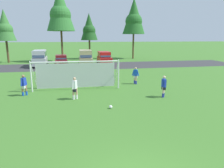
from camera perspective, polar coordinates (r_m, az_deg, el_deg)
name	(u,v)px	position (r m, az deg, el deg)	size (l,w,h in m)	color
ground_plane	(91,83)	(20.34, -5.83, 0.17)	(400.00, 400.00, 0.00)	#3D7028
parking_lot_strip	(84,66)	(33.01, -7.93, 4.98)	(52.00, 8.40, 0.01)	#333335
soccer_ball	(111,107)	(13.13, -0.38, -6.39)	(0.22, 0.22, 0.22)	white
soccer_goal	(76,74)	(18.46, -9.92, 2.83)	(7.46, 2.10, 2.57)	white
player_striker_near	(164,86)	(15.92, 14.20, -0.68)	(0.29, 0.73, 1.64)	beige
player_midfield_center	(135,76)	(20.01, 6.55, 2.35)	(0.64, 0.51, 1.64)	tan
player_defender_far	(24,85)	(17.26, -23.30, -0.30)	(0.40, 0.69, 1.64)	#936B4C
player_winger_left	(75,88)	(15.14, -10.32, -1.18)	(0.45, 0.67, 1.64)	tan
parked_car_slot_far_left	(40,58)	(33.91, -19.43, 6.86)	(2.37, 4.89, 2.52)	#B2B2BC
parked_car_slot_left	(61,60)	(33.88, -13.96, 6.41)	(2.21, 4.29, 1.72)	maroon
parked_car_slot_center_left	(86,58)	(32.60, -7.37, 7.27)	(2.29, 4.85, 2.52)	tan
parked_car_slot_center	(104,58)	(33.99, -2.17, 7.20)	(2.15, 4.61, 2.16)	red
tree_left_edge	(5,26)	(41.40, -27.70, 14.05)	(3.46, 3.46, 9.24)	brown
tree_mid_left	(60,10)	(40.24, -14.23, 19.34)	(5.05, 5.05, 13.46)	brown
tree_center_back	(89,28)	(44.13, -6.39, 15.31)	(3.50, 3.50, 9.34)	brown
tree_mid_right	(134,17)	(44.77, 6.10, 17.98)	(4.64, 4.64, 12.38)	brown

